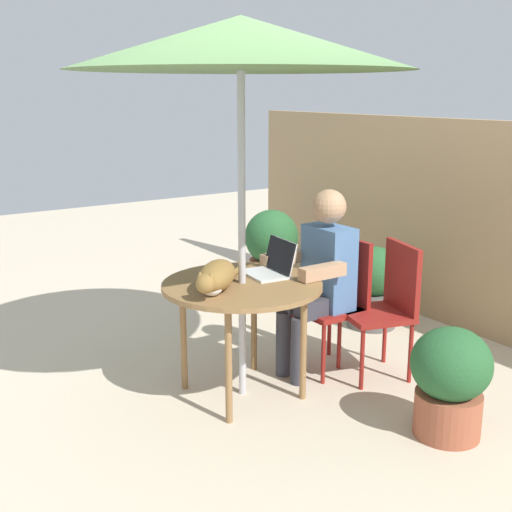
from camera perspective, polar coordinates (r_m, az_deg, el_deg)
name	(u,v)px	position (r m, az deg, el deg)	size (l,w,h in m)	color
ground_plane	(243,393)	(4.18, -1.16, -11.75)	(14.00, 14.00, 0.00)	beige
fence_back	(469,228)	(5.28, 17.91, 2.36)	(5.18, 0.08, 1.62)	tan
patio_table	(242,293)	(3.94, -1.20, -3.22)	(0.96, 0.96, 0.71)	olive
patio_umbrella	(241,44)	(3.77, -1.32, 17.88)	(1.92, 1.92, 2.22)	#B7B7BC
chair_occupied	(338,294)	(4.42, 7.07, -3.25)	(0.40, 0.40, 0.88)	maroon
chair_empty	(388,300)	(4.35, 11.34, -3.73)	(0.50, 0.50, 0.88)	maroon
person_seated	(320,272)	(4.27, 5.55, -1.43)	(0.48, 0.48, 1.22)	#4C72A5
laptop	(273,265)	(4.08, 1.46, -0.74)	(0.32, 0.28, 0.21)	silver
cat	(216,277)	(3.74, -3.49, -1.85)	(0.46, 0.52, 0.17)	olive
potted_plant_near_fence	(271,251)	(5.89, 1.34, 0.47)	(0.48, 0.48, 0.80)	#9E5138
potted_plant_by_chair	(450,379)	(3.73, 16.42, -10.17)	(0.43, 0.43, 0.61)	#9E5138
potted_plant_corner	(373,285)	(5.27, 10.06, -2.49)	(0.43, 0.43, 0.65)	#595654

